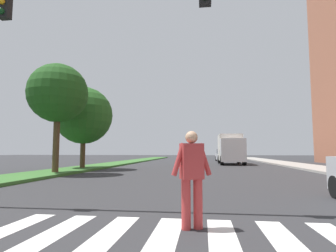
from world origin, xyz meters
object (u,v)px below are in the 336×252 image
(tree_far, at_px, (84,116))
(pedestrian_performer, at_px, (192,174))
(tree_mid, at_px, (58,94))
(sedan_distant, at_px, (224,156))
(traffic_light_gantry, at_px, (3,31))
(sedan_midblock, at_px, (191,157))
(truck_box_delivery, at_px, (230,148))

(tree_far, height_order, pedestrian_performer, tree_far)
(tree_mid, distance_m, sedan_distant, 25.69)
(tree_far, distance_m, traffic_light_gantry, 13.65)
(pedestrian_performer, bearing_deg, tree_far, 120.84)
(pedestrian_performer, bearing_deg, tree_mid, 129.27)
(tree_mid, xyz_separation_m, sedan_midblock, (7.26, 12.87, -3.91))
(traffic_light_gantry, xyz_separation_m, pedestrian_performer, (4.80, -1.25, -3.44))
(traffic_light_gantry, height_order, sedan_midblock, traffic_light_gantry)
(pedestrian_performer, xyz_separation_m, truck_box_delivery, (2.98, 24.32, 0.70))
(tree_far, bearing_deg, pedestrian_performer, -59.16)
(sedan_midblock, bearing_deg, sedan_distant, 68.71)
(tree_mid, distance_m, pedestrian_performer, 13.60)
(tree_mid, xyz_separation_m, pedestrian_performer, (8.27, -10.11, -3.79))
(tree_mid, bearing_deg, truck_box_delivery, 51.64)
(sedan_distant, bearing_deg, pedestrian_performer, -94.97)
(tree_mid, bearing_deg, sedan_distant, 63.99)
(tree_far, xyz_separation_m, traffic_light_gantry, (3.77, -13.11, 0.41))
(tree_mid, distance_m, sedan_midblock, 15.29)
(sedan_midblock, height_order, truck_box_delivery, truck_box_delivery)
(truck_box_delivery, bearing_deg, sedan_distant, 90.76)
(tree_far, height_order, sedan_distant, tree_far)
(sedan_distant, xyz_separation_m, truck_box_delivery, (0.11, -8.60, 0.87))
(tree_far, distance_m, sedan_midblock, 11.90)
(traffic_light_gantry, relative_size, sedan_midblock, 2.31)
(tree_mid, relative_size, pedestrian_performer, 3.75)
(pedestrian_performer, relative_size, sedan_midblock, 0.42)
(sedan_midblock, height_order, sedan_distant, sedan_midblock)
(pedestrian_performer, distance_m, truck_box_delivery, 24.51)
(tree_far, xyz_separation_m, pedestrian_performer, (8.57, -14.36, -3.04))
(tree_far, height_order, sedan_midblock, tree_far)
(tree_mid, distance_m, tree_far, 4.33)
(tree_far, relative_size, traffic_light_gantry, 0.64)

